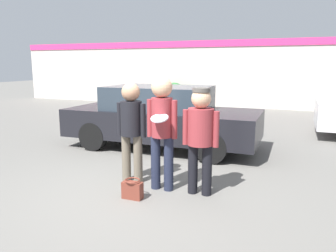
{
  "coord_description": "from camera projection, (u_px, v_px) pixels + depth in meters",
  "views": [
    {
      "loc": [
        2.26,
        -4.59,
        1.96
      ],
      "look_at": [
        0.38,
        0.22,
        0.98
      ],
      "focal_mm": 35.0,
      "sensor_mm": 36.0,
      "label": 1
    }
  ],
  "objects": [
    {
      "name": "ground_plane",
      "position": [
        142.0,
        185.0,
        5.38
      ],
      "size": [
        56.0,
        56.0,
        0.0
      ],
      "primitive_type": "plane",
      "color": "#66635E"
    },
    {
      "name": "storefront_building",
      "position": [
        243.0,
        73.0,
        14.66
      ],
      "size": [
        24.0,
        0.22,
        3.03
      ],
      "color": "beige",
      "rests_on": "ground"
    },
    {
      "name": "person_left",
      "position": [
        131.0,
        124.0,
        5.38
      ],
      "size": [
        0.52,
        0.35,
        1.66
      ],
      "color": "#665B4C",
      "rests_on": "ground"
    },
    {
      "name": "person_middle_with_frisbee",
      "position": [
        162.0,
        123.0,
        5.01
      ],
      "size": [
        0.49,
        0.53,
        1.78
      ],
      "color": "#1E2338",
      "rests_on": "ground"
    },
    {
      "name": "person_right",
      "position": [
        200.0,
        131.0,
        4.84
      ],
      "size": [
        0.55,
        0.38,
        1.62
      ],
      "color": "black",
      "rests_on": "ground"
    },
    {
      "name": "parked_car_near",
      "position": [
        161.0,
        117.0,
        7.69
      ],
      "size": [
        4.47,
        1.84,
        1.45
      ],
      "color": "black",
      "rests_on": "ground"
    },
    {
      "name": "shrub",
      "position": [
        174.0,
        95.0,
        15.25
      ],
      "size": [
        1.12,
        1.12,
        1.12
      ],
      "color": "#2D6B33",
      "rests_on": "ground"
    },
    {
      "name": "handbag",
      "position": [
        132.0,
        189.0,
        4.82
      ],
      "size": [
        0.3,
        0.23,
        0.29
      ],
      "color": "brown",
      "rests_on": "ground"
    }
  ]
}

